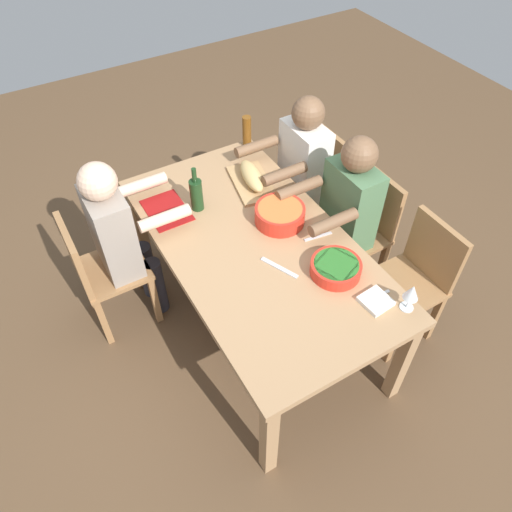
{
  "coord_description": "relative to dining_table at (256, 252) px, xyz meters",
  "views": [
    {
      "loc": [
        -1.65,
        0.97,
        2.68
      ],
      "look_at": [
        0.0,
        0.0,
        0.63
      ],
      "focal_mm": 34.19,
      "sensor_mm": 36.0,
      "label": 1
    }
  ],
  "objects": [
    {
      "name": "dining_table",
      "position": [
        0.0,
        0.0,
        0.0
      ],
      "size": [
        1.82,
        0.97,
        0.74
      ],
      "color": "#A87F56",
      "rests_on": "ground_plane"
    },
    {
      "name": "carving_knife",
      "position": [
        -0.23,
        -0.01,
        0.08
      ],
      "size": [
        0.22,
        0.11,
        0.01
      ],
      "primitive_type": "cube",
      "rotation": [
        0.0,
        0.0,
        0.41
      ],
      "color": "silver",
      "rests_on": "dining_table"
    },
    {
      "name": "serving_bowl_fruit",
      "position": [
        0.08,
        -0.21,
        0.14
      ],
      "size": [
        0.29,
        0.29,
        0.1
      ],
      "color": "red",
      "rests_on": "dining_table"
    },
    {
      "name": "fork_near_left",
      "position": [
        -0.64,
        -0.33,
        0.08
      ],
      "size": [
        0.02,
        0.17,
        0.01
      ],
      "primitive_type": "cube",
      "rotation": [
        0.0,
        0.0,
        -0.05
      ],
      "color": "silver",
      "rests_on": "dining_table"
    },
    {
      "name": "beer_bottle",
      "position": [
        0.85,
        -0.42,
        0.19
      ],
      "size": [
        0.06,
        0.06,
        0.22
      ],
      "primitive_type": "cylinder",
      "color": "brown",
      "rests_on": "dining_table"
    },
    {
      "name": "ground_plane",
      "position": [
        0.0,
        0.0,
        -0.66
      ],
      "size": [
        8.0,
        8.0,
        0.0
      ],
      "primitive_type": "plane",
      "color": "brown"
    },
    {
      "name": "fork_near_center",
      "position": [
        -0.14,
        -0.33,
        0.08
      ],
      "size": [
        0.04,
        0.17,
        0.01
      ],
      "primitive_type": "cube",
      "rotation": [
        0.0,
        0.0,
        -0.14
      ],
      "color": "silver",
      "rests_on": "dining_table"
    },
    {
      "name": "cutting_board",
      "position": [
        0.46,
        -0.24,
        0.09
      ],
      "size": [
        0.44,
        0.3,
        0.02
      ],
      "primitive_type": "cube",
      "rotation": [
        0.0,
        0.0,
        -0.2
      ],
      "color": "tan",
      "rests_on": "dining_table"
    },
    {
      "name": "bread_loaf",
      "position": [
        0.46,
        -0.24,
        0.15
      ],
      "size": [
        0.34,
        0.17,
        0.09
      ],
      "primitive_type": "ellipsoid",
      "rotation": [
        0.0,
        0.0,
        -0.2
      ],
      "color": "tan",
      "rests_on": "cutting_board"
    },
    {
      "name": "placemat_far_right",
      "position": [
        0.5,
        0.33,
        0.08
      ],
      "size": [
        0.32,
        0.23,
        0.01
      ],
      "primitive_type": "cube",
      "color": "maroon",
      "rests_on": "dining_table"
    },
    {
      "name": "napkin_stack",
      "position": [
        -0.67,
        -0.3,
        0.09
      ],
      "size": [
        0.15,
        0.15,
        0.02
      ],
      "primitive_type": "cube",
      "rotation": [
        0.0,
        0.0,
        0.08
      ],
      "color": "white",
      "rests_on": "dining_table"
    },
    {
      "name": "diner_far_right",
      "position": [
        0.5,
        0.62,
        0.04
      ],
      "size": [
        0.41,
        0.53,
        1.2
      ],
      "color": "#2D2D38",
      "rests_on": "ground_plane"
    },
    {
      "name": "diner_near_center",
      "position": [
        0.0,
        -0.62,
        0.04
      ],
      "size": [
        0.41,
        0.53,
        1.2
      ],
      "color": "#2D2D38",
      "rests_on": "ground_plane"
    },
    {
      "name": "wine_glass",
      "position": [
        -0.77,
        -0.42,
        0.2
      ],
      "size": [
        0.08,
        0.08,
        0.17
      ],
      "color": "silver",
      "rests_on": "dining_table"
    },
    {
      "name": "chair_near_left",
      "position": [
        -0.5,
        -0.81,
        -0.18
      ],
      "size": [
        0.4,
        0.4,
        0.85
      ],
      "color": "#9E7044",
      "rests_on": "ground_plane"
    },
    {
      "name": "chair_far_right",
      "position": [
        0.5,
        0.81,
        -0.18
      ],
      "size": [
        0.4,
        0.4,
        0.85
      ],
      "color": "#9E7044",
      "rests_on": "ground_plane"
    },
    {
      "name": "chair_near_right",
      "position": [
        0.5,
        -0.81,
        -0.18
      ],
      "size": [
        0.4,
        0.4,
        0.85
      ],
      "color": "#9E7044",
      "rests_on": "ground_plane"
    },
    {
      "name": "chair_near_center",
      "position": [
        0.0,
        -0.81,
        -0.18
      ],
      "size": [
        0.4,
        0.4,
        0.85
      ],
      "color": "#9E7044",
      "rests_on": "ground_plane"
    },
    {
      "name": "diner_near_right",
      "position": [
        0.5,
        -0.62,
        0.04
      ],
      "size": [
        0.41,
        0.53,
        1.2
      ],
      "color": "#2D2D38",
      "rests_on": "ground_plane"
    },
    {
      "name": "wine_bottle",
      "position": [
        0.43,
        0.15,
        0.19
      ],
      "size": [
        0.08,
        0.08,
        0.29
      ],
      "color": "#193819",
      "rests_on": "dining_table"
    },
    {
      "name": "serving_bowl_greens",
      "position": [
        -0.4,
        -0.25,
        0.12
      ],
      "size": [
        0.27,
        0.27,
        0.07
      ],
      "color": "red",
      "rests_on": "dining_table"
    }
  ]
}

